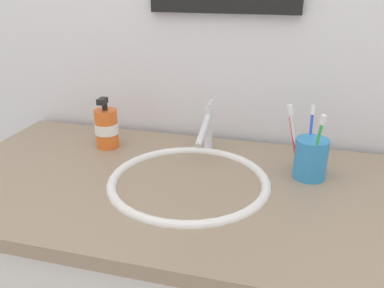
{
  "coord_description": "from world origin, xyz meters",
  "views": [
    {
      "loc": [
        0.22,
        -0.84,
        1.33
      ],
      "look_at": [
        -0.02,
        0.04,
        0.94
      ],
      "focal_mm": 37.7,
      "sensor_mm": 36.0,
      "label": 1
    }
  ],
  "objects_px": {
    "toothbrush_blue": "(310,134)",
    "soap_dispenser": "(107,128)",
    "faucet": "(207,128)",
    "toothbrush_cup": "(311,159)",
    "toothbrush_red": "(293,137)",
    "toothbrush_white": "(294,136)",
    "toothbrush_green": "(317,144)"
  },
  "relations": [
    {
      "from": "toothbrush_blue",
      "to": "soap_dispenser",
      "type": "xyz_separation_m",
      "value": [
        -0.57,
        0.01,
        -0.04
      ]
    },
    {
      "from": "faucet",
      "to": "toothbrush_cup",
      "type": "distance_m",
      "value": 0.3
    },
    {
      "from": "toothbrush_red",
      "to": "soap_dispenser",
      "type": "distance_m",
      "value": 0.54
    },
    {
      "from": "toothbrush_cup",
      "to": "toothbrush_red",
      "type": "relative_size",
      "value": 0.58
    },
    {
      "from": "toothbrush_cup",
      "to": "toothbrush_white",
      "type": "height_order",
      "value": "toothbrush_white"
    },
    {
      "from": "toothbrush_cup",
      "to": "faucet",
      "type": "bearing_deg",
      "value": 163.64
    },
    {
      "from": "faucet",
      "to": "soap_dispenser",
      "type": "bearing_deg",
      "value": -173.15
    },
    {
      "from": "faucet",
      "to": "toothbrush_cup",
      "type": "relative_size",
      "value": 1.58
    },
    {
      "from": "faucet",
      "to": "toothbrush_red",
      "type": "distance_m",
      "value": 0.26
    },
    {
      "from": "faucet",
      "to": "soap_dispenser",
      "type": "height_order",
      "value": "soap_dispenser"
    },
    {
      "from": "toothbrush_blue",
      "to": "soap_dispenser",
      "type": "distance_m",
      "value": 0.58
    },
    {
      "from": "toothbrush_cup",
      "to": "toothbrush_white",
      "type": "xyz_separation_m",
      "value": [
        -0.05,
        -0.01,
        0.06
      ]
    },
    {
      "from": "toothbrush_cup",
      "to": "toothbrush_white",
      "type": "bearing_deg",
      "value": -172.67
    },
    {
      "from": "soap_dispenser",
      "to": "toothbrush_green",
      "type": "bearing_deg",
      "value": -8.04
    },
    {
      "from": "toothbrush_white",
      "to": "toothbrush_red",
      "type": "bearing_deg",
      "value": 128.47
    },
    {
      "from": "toothbrush_white",
      "to": "toothbrush_blue",
      "type": "bearing_deg",
      "value": 45.37
    },
    {
      "from": "toothbrush_blue",
      "to": "toothbrush_red",
      "type": "bearing_deg",
      "value": -136.15
    },
    {
      "from": "faucet",
      "to": "toothbrush_green",
      "type": "relative_size",
      "value": 0.91
    },
    {
      "from": "toothbrush_cup",
      "to": "toothbrush_blue",
      "type": "relative_size",
      "value": 0.6
    },
    {
      "from": "toothbrush_red",
      "to": "toothbrush_green",
      "type": "bearing_deg",
      "value": -27.93
    },
    {
      "from": "toothbrush_red",
      "to": "soap_dispenser",
      "type": "height_order",
      "value": "toothbrush_red"
    },
    {
      "from": "toothbrush_blue",
      "to": "toothbrush_cup",
      "type": "bearing_deg",
      "value": -80.28
    },
    {
      "from": "toothbrush_white",
      "to": "soap_dispenser",
      "type": "height_order",
      "value": "toothbrush_white"
    },
    {
      "from": "toothbrush_white",
      "to": "soap_dispenser",
      "type": "bearing_deg",
      "value": 174.14
    },
    {
      "from": "toothbrush_red",
      "to": "toothbrush_blue",
      "type": "height_order",
      "value": "toothbrush_red"
    },
    {
      "from": "toothbrush_green",
      "to": "faucet",
      "type": "bearing_deg",
      "value": 158.1
    },
    {
      "from": "faucet",
      "to": "toothbrush_green",
      "type": "xyz_separation_m",
      "value": [
        0.29,
        -0.12,
        0.03
      ]
    },
    {
      "from": "faucet",
      "to": "toothbrush_green",
      "type": "bearing_deg",
      "value": -21.9
    },
    {
      "from": "toothbrush_white",
      "to": "toothbrush_blue",
      "type": "distance_m",
      "value": 0.06
    },
    {
      "from": "toothbrush_red",
      "to": "soap_dispenser",
      "type": "bearing_deg",
      "value": 174.26
    },
    {
      "from": "toothbrush_white",
      "to": "toothbrush_red",
      "type": "height_order",
      "value": "toothbrush_white"
    },
    {
      "from": "toothbrush_cup",
      "to": "soap_dispenser",
      "type": "bearing_deg",
      "value": 175.2
    }
  ]
}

